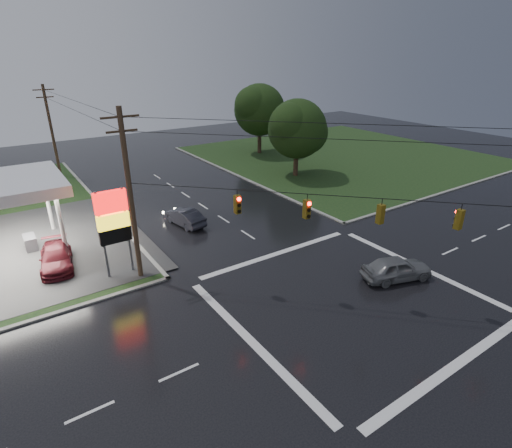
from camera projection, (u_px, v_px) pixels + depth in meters
ground at (346, 298)px, 24.31m from camera, size 120.00×120.00×0.00m
grass_ne at (342, 155)px, 57.43m from camera, size 36.00×36.00×0.08m
pylon_sign at (113, 219)px, 25.28m from camera, size 2.00×0.35×6.00m
utility_pole_nw at (130, 195)px, 24.36m from camera, size 2.20×0.32×11.00m
utility_pole_n at (52, 130)px, 46.11m from camera, size 2.20×0.32×10.50m
traffic_signals at (357, 197)px, 21.73m from camera, size 26.87×26.87×1.47m
tree_ne_near at (298, 129)px, 46.09m from camera, size 7.99×6.80×8.98m
tree_ne_far at (260, 110)px, 56.51m from camera, size 8.46×7.20×9.80m
car_north at (184, 217)px, 34.29m from camera, size 2.27×4.60×1.45m
car_crossing at (397, 268)px, 26.04m from camera, size 4.96×3.21×1.57m
car_pump at (56, 258)px, 27.52m from camera, size 2.75×5.22×1.44m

